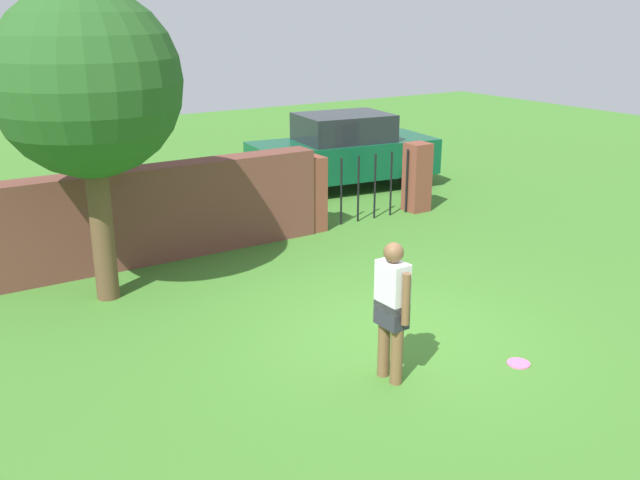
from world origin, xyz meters
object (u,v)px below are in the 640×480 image
at_px(tree, 87,85).
at_px(person, 392,306).
at_px(car, 343,152).
at_px(frisbee_pink, 519,363).

bearing_deg(tree, person, -64.21).
bearing_deg(person, car, -33.10).
bearing_deg(car, person, 65.82).
bearing_deg(car, frisbee_pink, 76.19).
distance_m(person, car, 8.83).
height_order(tree, person, tree).
relative_size(tree, car, 0.98).
height_order(car, frisbee_pink, car).
xyz_separation_m(person, frisbee_pink, (1.49, -0.55, -0.89)).
bearing_deg(frisbee_pink, car, 69.40).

